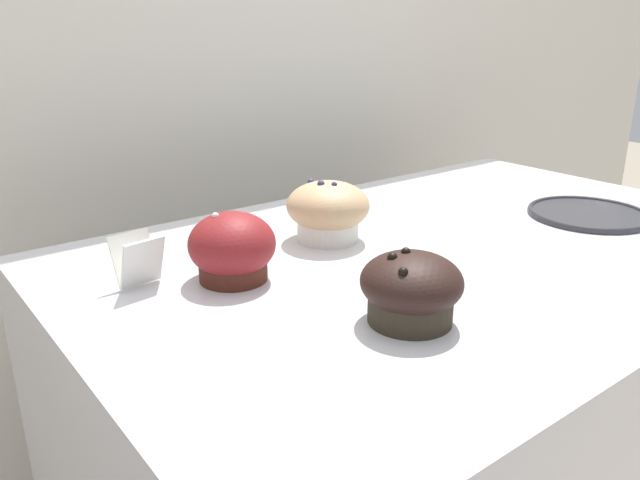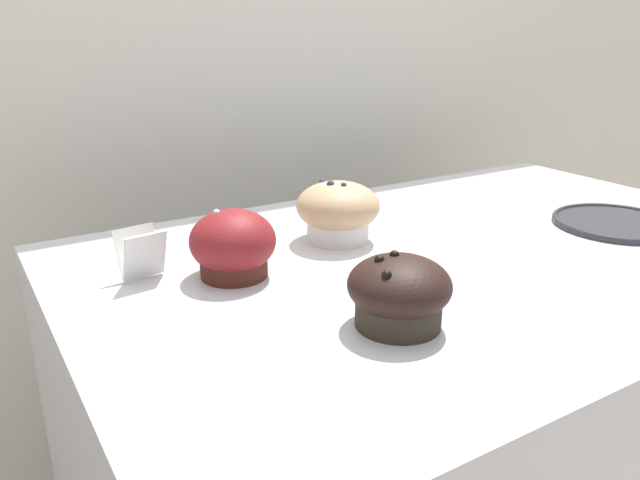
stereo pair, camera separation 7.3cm
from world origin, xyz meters
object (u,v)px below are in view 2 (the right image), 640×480
object	(u,v)px
serving_plate	(616,223)
muffin_back_right	(233,246)
muffin_front_center	(399,292)
muffin_back_left	(338,211)

from	to	relation	value
serving_plate	muffin_back_right	bearing A→B (deg)	167.93
muffin_front_center	muffin_back_left	size ratio (longest dim) A/B	0.90
muffin_front_center	muffin_back_left	xyz separation A→B (m)	(0.09, 0.25, 0.01)
muffin_front_center	muffin_back_right	distance (m)	0.22
serving_plate	muffin_back_left	bearing A→B (deg)	157.21
muffin_back_right	serving_plate	xyz separation A→B (m)	(0.56, -0.12, -0.03)
muffin_back_left	muffin_back_right	world-z (taller)	muffin_back_left
muffin_back_right	muffin_front_center	bearing A→B (deg)	-66.98
muffin_front_center	muffin_back_left	world-z (taller)	muffin_back_left
muffin_back_left	muffin_back_right	xyz separation A→B (m)	(-0.17, -0.04, -0.00)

